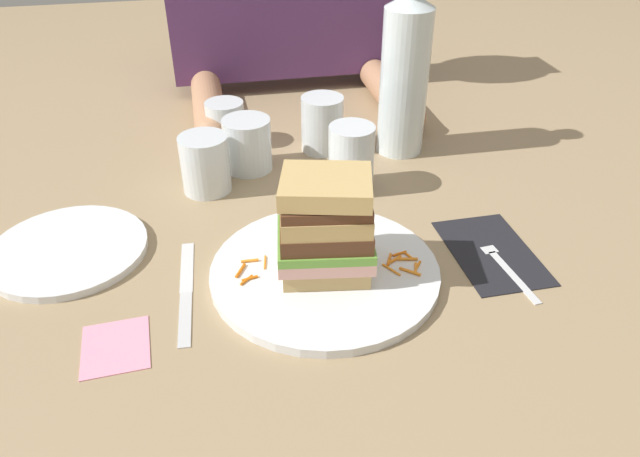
% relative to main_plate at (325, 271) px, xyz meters
% --- Properties ---
extents(ground_plane, '(3.00, 3.00, 0.00)m').
position_rel_main_plate_xyz_m(ground_plane, '(-0.01, 0.01, -0.01)').
color(ground_plane, '#9E8460').
extents(main_plate, '(0.29, 0.29, 0.01)m').
position_rel_main_plate_xyz_m(main_plate, '(0.00, 0.00, 0.00)').
color(main_plate, white).
rests_on(main_plate, ground_plane).
extents(sandwich, '(0.13, 0.12, 0.13)m').
position_rel_main_plate_xyz_m(sandwich, '(0.00, 0.00, 0.07)').
color(sandwich, tan).
rests_on(sandwich, main_plate).
extents(carrot_shred_0, '(0.02, 0.00, 0.00)m').
position_rel_main_plate_xyz_m(carrot_shred_0, '(-0.09, 0.03, 0.01)').
color(carrot_shred_0, orange).
rests_on(carrot_shred_0, main_plate).
extents(carrot_shred_1, '(0.01, 0.03, 0.00)m').
position_rel_main_plate_xyz_m(carrot_shred_1, '(-0.07, 0.02, 0.01)').
color(carrot_shred_1, orange).
rests_on(carrot_shred_1, main_plate).
extents(carrot_shred_2, '(0.02, 0.02, 0.00)m').
position_rel_main_plate_xyz_m(carrot_shred_2, '(-0.10, -0.01, 0.01)').
color(carrot_shred_2, orange).
rests_on(carrot_shred_2, main_plate).
extents(carrot_shred_3, '(0.02, 0.01, 0.00)m').
position_rel_main_plate_xyz_m(carrot_shred_3, '(-0.10, -0.00, 0.01)').
color(carrot_shred_3, orange).
rests_on(carrot_shred_3, main_plate).
extents(carrot_shred_4, '(0.02, 0.03, 0.00)m').
position_rel_main_plate_xyz_m(carrot_shred_4, '(-0.11, 0.01, 0.01)').
color(carrot_shred_4, orange).
rests_on(carrot_shred_4, main_plate).
extents(carrot_shred_5, '(0.01, 0.02, 0.00)m').
position_rel_main_plate_xyz_m(carrot_shred_5, '(0.12, -0.02, 0.01)').
color(carrot_shred_5, orange).
rests_on(carrot_shred_5, main_plate).
extents(carrot_shred_6, '(0.01, 0.02, 0.00)m').
position_rel_main_plate_xyz_m(carrot_shred_6, '(0.11, 0.00, 0.01)').
color(carrot_shred_6, orange).
rests_on(carrot_shred_6, main_plate).
extents(carrot_shred_7, '(0.02, 0.02, 0.00)m').
position_rel_main_plate_xyz_m(carrot_shred_7, '(0.10, -0.03, 0.01)').
color(carrot_shred_7, orange).
rests_on(carrot_shred_7, main_plate).
extents(carrot_shred_8, '(0.01, 0.02, 0.00)m').
position_rel_main_plate_xyz_m(carrot_shred_8, '(0.11, -0.03, 0.01)').
color(carrot_shred_8, orange).
rests_on(carrot_shred_8, main_plate).
extents(carrot_shred_9, '(0.01, 0.02, 0.00)m').
position_rel_main_plate_xyz_m(carrot_shred_9, '(0.08, -0.00, 0.01)').
color(carrot_shred_9, orange).
rests_on(carrot_shred_9, main_plate).
extents(carrot_shred_10, '(0.02, 0.01, 0.00)m').
position_rel_main_plate_xyz_m(carrot_shred_10, '(0.10, 0.00, 0.01)').
color(carrot_shred_10, orange).
rests_on(carrot_shred_10, main_plate).
extents(carrot_shred_11, '(0.02, 0.01, 0.00)m').
position_rel_main_plate_xyz_m(carrot_shred_11, '(0.09, -0.00, 0.01)').
color(carrot_shred_11, orange).
rests_on(carrot_shred_11, main_plate).
extents(carrot_shred_12, '(0.03, 0.01, 0.00)m').
position_rel_main_plate_xyz_m(carrot_shred_12, '(0.11, -0.01, 0.01)').
color(carrot_shred_12, orange).
rests_on(carrot_shred_12, main_plate).
extents(carrot_shred_13, '(0.02, 0.03, 0.00)m').
position_rel_main_plate_xyz_m(carrot_shred_13, '(0.08, -0.02, 0.01)').
color(carrot_shred_13, orange).
rests_on(carrot_shred_13, main_plate).
extents(napkin_dark, '(0.11, 0.17, 0.00)m').
position_rel_main_plate_xyz_m(napkin_dark, '(0.23, 0.00, -0.00)').
color(napkin_dark, black).
rests_on(napkin_dark, ground_plane).
extents(fork, '(0.03, 0.17, 0.00)m').
position_rel_main_plate_xyz_m(fork, '(0.23, -0.02, -0.00)').
color(fork, silver).
rests_on(fork, napkin_dark).
extents(knife, '(0.02, 0.20, 0.00)m').
position_rel_main_plate_xyz_m(knife, '(-0.17, -0.00, -0.00)').
color(knife, silver).
rests_on(knife, ground_plane).
extents(juice_glass, '(0.07, 0.07, 0.10)m').
position_rel_main_plate_xyz_m(juice_glass, '(0.09, 0.21, 0.04)').
color(juice_glass, white).
rests_on(juice_glass, ground_plane).
extents(water_bottle, '(0.08, 0.08, 0.30)m').
position_rel_main_plate_xyz_m(water_bottle, '(0.20, 0.32, 0.13)').
color(water_bottle, silver).
rests_on(water_bottle, ground_plane).
extents(empty_tumbler_0, '(0.07, 0.07, 0.08)m').
position_rel_main_plate_xyz_m(empty_tumbler_0, '(-0.09, 0.40, 0.03)').
color(empty_tumbler_0, silver).
rests_on(empty_tumbler_0, ground_plane).
extents(empty_tumbler_1, '(0.08, 0.08, 0.09)m').
position_rel_main_plate_xyz_m(empty_tumbler_1, '(-0.13, 0.25, 0.04)').
color(empty_tumbler_1, silver).
rests_on(empty_tumbler_1, ground_plane).
extents(empty_tumbler_2, '(0.08, 0.08, 0.09)m').
position_rel_main_plate_xyz_m(empty_tumbler_2, '(-0.06, 0.31, 0.04)').
color(empty_tumbler_2, silver).
rests_on(empty_tumbler_2, ground_plane).
extents(empty_tumbler_3, '(0.07, 0.07, 0.10)m').
position_rel_main_plate_xyz_m(empty_tumbler_3, '(0.07, 0.35, 0.04)').
color(empty_tumbler_3, silver).
rests_on(empty_tumbler_3, ground_plane).
extents(side_plate, '(0.21, 0.21, 0.01)m').
position_rel_main_plate_xyz_m(side_plate, '(-0.33, 0.12, -0.00)').
color(side_plate, white).
rests_on(side_plate, ground_plane).
extents(napkin_pink, '(0.08, 0.09, 0.00)m').
position_rel_main_plate_xyz_m(napkin_pink, '(-0.25, -0.08, -0.00)').
color(napkin_pink, pink).
rests_on(napkin_pink, ground_plane).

